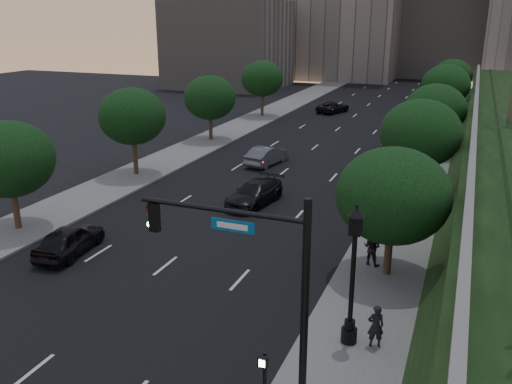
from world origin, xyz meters
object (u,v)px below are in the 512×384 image
at_px(traffic_signal_mast, 270,298).
at_px(pedestrian_b, 372,247).
at_px(pedestrian_a, 376,326).
at_px(sedan_near_left, 69,240).
at_px(sedan_far_right, 393,142).
at_px(sedan_far_left, 333,107).
at_px(pedestrian_c, 383,211).
at_px(sedan_mid_left, 267,155).
at_px(street_lamp, 352,282).
at_px(sedan_near_right, 254,193).

relative_size(traffic_signal_mast, pedestrian_b, 3.88).
bearing_deg(traffic_signal_mast, pedestrian_a, 56.54).
distance_m(sedan_near_left, sedan_far_right, 31.87).
bearing_deg(sedan_far_left, pedestrian_c, 127.64).
xyz_separation_m(sedan_near_left, sedan_far_left, (2.32, 46.55, -0.09)).
bearing_deg(pedestrian_a, pedestrian_b, -101.66).
distance_m(pedestrian_b, pedestrian_c, 5.35).
distance_m(sedan_far_right, pedestrian_a, 32.38).
bearing_deg(sedan_near_left, sedan_mid_left, -106.19).
distance_m(sedan_far_left, pedestrian_b, 44.17).
bearing_deg(pedestrian_a, sedan_mid_left, -83.65).
xyz_separation_m(street_lamp, pedestrian_a, (0.94, 0.07, -1.65)).
height_order(sedan_mid_left, pedestrian_c, pedestrian_c).
distance_m(street_lamp, sedan_mid_left, 25.95).
bearing_deg(street_lamp, sedan_far_left, 104.64).
height_order(sedan_far_left, pedestrian_a, pedestrian_a).
relative_size(sedan_near_left, pedestrian_a, 2.72).
bearing_deg(pedestrian_c, sedan_near_right, -8.89).
distance_m(sedan_near_right, pedestrian_c, 8.54).
bearing_deg(sedan_mid_left, sedan_near_left, 91.43).
height_order(street_lamp, pedestrian_c, street_lamp).
xyz_separation_m(traffic_signal_mast, sedan_far_left, (-11.17, 53.26, -2.98)).
bearing_deg(pedestrian_b, pedestrian_a, 115.77).
xyz_separation_m(street_lamp, pedestrian_b, (-0.43, 6.93, -1.58)).
distance_m(street_lamp, sedan_far_left, 51.00).
height_order(street_lamp, pedestrian_a, street_lamp).
bearing_deg(pedestrian_b, sedan_far_right, -69.62).
xyz_separation_m(traffic_signal_mast, sedan_near_right, (-7.47, 17.37, -2.92)).
bearing_deg(sedan_mid_left, pedestrian_b, 136.26).
relative_size(sedan_near_left, sedan_far_left, 0.92).
xyz_separation_m(sedan_mid_left, sedan_near_right, (2.71, -9.56, -0.03)).
relative_size(sedan_near_right, sedan_far_right, 1.30).
bearing_deg(sedan_near_right, pedestrian_a, -44.68).
distance_m(traffic_signal_mast, sedan_far_right, 36.30).
xyz_separation_m(traffic_signal_mast, sedan_mid_left, (-10.19, 26.94, -2.89)).
bearing_deg(traffic_signal_mast, pedestrian_c, 86.54).
relative_size(traffic_signal_mast, sedan_mid_left, 1.48).
bearing_deg(pedestrian_c, sedan_near_left, 32.19).
bearing_deg(pedestrian_b, street_lamp, 108.02).
xyz_separation_m(traffic_signal_mast, sedan_near_left, (-13.49, 6.71, -2.89)).
xyz_separation_m(sedan_near_left, pedestrian_a, (16.14, -2.68, 0.21)).
bearing_deg(sedan_far_left, sedan_mid_left, 111.61).
bearing_deg(sedan_near_left, sedan_far_left, -99.78).
bearing_deg(street_lamp, traffic_signal_mast, -113.50).
bearing_deg(traffic_signal_mast, sedan_near_right, 113.28).
height_order(street_lamp, sedan_far_right, street_lamp).
distance_m(pedestrian_a, pedestrian_c, 12.31).
height_order(traffic_signal_mast, sedan_near_left, traffic_signal_mast).
xyz_separation_m(traffic_signal_mast, pedestrian_a, (2.66, 4.02, -2.68)).
bearing_deg(street_lamp, pedestrian_a, 4.40).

